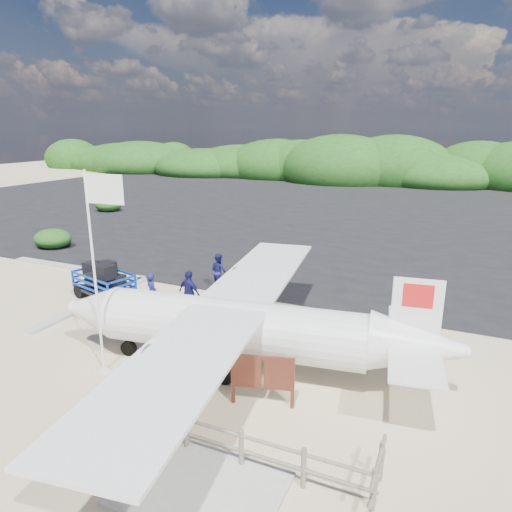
{
  "coord_description": "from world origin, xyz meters",
  "views": [
    {
      "loc": [
        9.93,
        -12.95,
        7.62
      ],
      "look_at": [
        1.44,
        6.0,
        1.73
      ],
      "focal_mm": 32.0,
      "sensor_mm": 36.0,
      "label": 1
    }
  ],
  "objects_px": {
    "signboard": "(262,405)",
    "aircraft_large": "(462,225)",
    "crew_a": "(152,292)",
    "flagpole": "(104,370)",
    "crew_c": "(189,293)",
    "baggage_cart": "(106,299)",
    "crew_b": "(219,271)"
  },
  "relations": [
    {
      "from": "aircraft_large",
      "to": "flagpole",
      "type": "bearing_deg",
      "value": 62.5
    },
    {
      "from": "crew_c",
      "to": "aircraft_large",
      "type": "xyz_separation_m",
      "value": [
        10.26,
        24.43,
        -0.98
      ]
    },
    {
      "from": "signboard",
      "to": "crew_a",
      "type": "height_order",
      "value": "crew_a"
    },
    {
      "from": "crew_b",
      "to": "signboard",
      "type": "bearing_deg",
      "value": 150.57
    },
    {
      "from": "flagpole",
      "to": "crew_b",
      "type": "xyz_separation_m",
      "value": [
        -0.34,
        8.41,
        0.89
      ]
    },
    {
      "from": "baggage_cart",
      "to": "flagpole",
      "type": "distance_m",
      "value": 6.62
    },
    {
      "from": "baggage_cart",
      "to": "flagpole",
      "type": "xyz_separation_m",
      "value": [
        4.38,
        -4.97,
        0.0
      ]
    },
    {
      "from": "crew_a",
      "to": "aircraft_large",
      "type": "height_order",
      "value": "aircraft_large"
    },
    {
      "from": "crew_c",
      "to": "crew_b",
      "type": "bearing_deg",
      "value": -68.55
    },
    {
      "from": "flagpole",
      "to": "crew_c",
      "type": "distance_m",
      "value": 5.13
    },
    {
      "from": "flagpole",
      "to": "signboard",
      "type": "height_order",
      "value": "flagpole"
    },
    {
      "from": "signboard",
      "to": "aircraft_large",
      "type": "xyz_separation_m",
      "value": [
        4.93,
        29.11,
        0.0
      ]
    },
    {
      "from": "baggage_cart",
      "to": "crew_c",
      "type": "bearing_deg",
      "value": 15.27
    },
    {
      "from": "crew_b",
      "to": "flagpole",
      "type": "bearing_deg",
      "value": 117.16
    },
    {
      "from": "flagpole",
      "to": "crew_a",
      "type": "height_order",
      "value": "flagpole"
    },
    {
      "from": "baggage_cart",
      "to": "crew_a",
      "type": "height_order",
      "value": "crew_a"
    },
    {
      "from": "signboard",
      "to": "aircraft_large",
      "type": "relative_size",
      "value": 0.12
    },
    {
      "from": "flagpole",
      "to": "aircraft_large",
      "type": "bearing_deg",
      "value": 70.58
    },
    {
      "from": "baggage_cart",
      "to": "crew_a",
      "type": "distance_m",
      "value": 3.0
    },
    {
      "from": "crew_a",
      "to": "aircraft_large",
      "type": "distance_m",
      "value": 27.5
    },
    {
      "from": "signboard",
      "to": "crew_b",
      "type": "relative_size",
      "value": 1.08
    },
    {
      "from": "crew_b",
      "to": "crew_c",
      "type": "relative_size",
      "value": 0.91
    },
    {
      "from": "crew_a",
      "to": "crew_c",
      "type": "bearing_deg",
      "value": -145.21
    },
    {
      "from": "flagpole",
      "to": "signboard",
      "type": "distance_m",
      "value": 5.47
    },
    {
      "from": "crew_a",
      "to": "baggage_cart",
      "type": "bearing_deg",
      "value": 17.95
    },
    {
      "from": "crew_b",
      "to": "crew_c",
      "type": "distance_m",
      "value": 3.41
    },
    {
      "from": "aircraft_large",
      "to": "baggage_cart",
      "type": "bearing_deg",
      "value": 50.83
    },
    {
      "from": "aircraft_large",
      "to": "crew_c",
      "type": "bearing_deg",
      "value": 59.14
    },
    {
      "from": "crew_a",
      "to": "aircraft_large",
      "type": "xyz_separation_m",
      "value": [
        11.91,
        24.77,
        -0.87
      ]
    },
    {
      "from": "baggage_cart",
      "to": "crew_c",
      "type": "distance_m",
      "value": 4.62
    },
    {
      "from": "signboard",
      "to": "flagpole",
      "type": "bearing_deg",
      "value": 168.62
    },
    {
      "from": "baggage_cart",
      "to": "signboard",
      "type": "distance_m",
      "value": 10.87
    }
  ]
}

